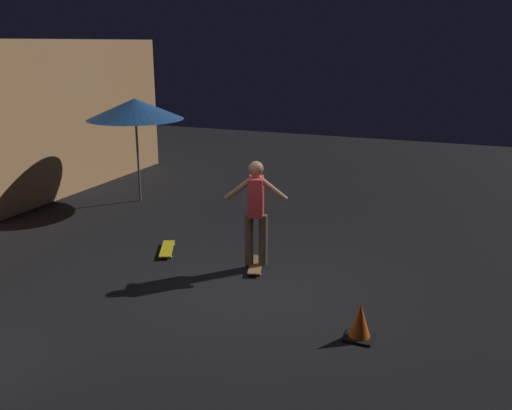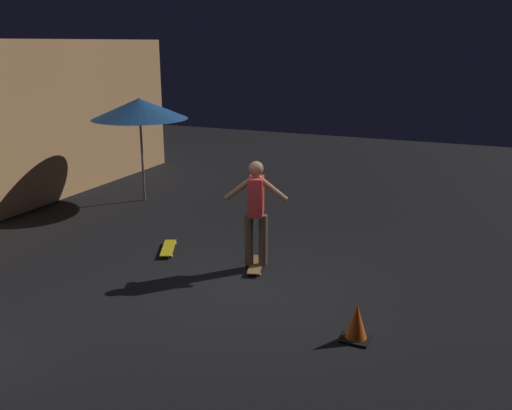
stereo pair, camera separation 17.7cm
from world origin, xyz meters
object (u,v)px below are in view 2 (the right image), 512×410
Objects in this scene: skater at (256,206)px; traffic_cone at (356,323)px; patio_umbrella at (139,109)px; skateboard_ridden at (256,265)px; skateboard_spare at (168,248)px.

skater is 2.65m from traffic_cone.
patio_umbrella is 2.86× the size of skateboard_ridden.
skater is at bearing -124.12° from patio_umbrella.
skater is at bearing 180.00° from skateboard_ridden.
skater reaches higher than skateboard_spare.
skater reaches higher than skateboard_ridden.
skateboard_ridden and skateboard_spare have the same top height.
skateboard_ridden is at bearing -124.12° from patio_umbrella.
patio_umbrella reaches higher than traffic_cone.
patio_umbrella is at bearing 54.52° from traffic_cone.
patio_umbrella is 7.47m from traffic_cone.
patio_umbrella is 2.91× the size of skateboard_spare.
skater reaches higher than traffic_cone.
skater is (-0.00, 0.00, 0.98)m from skateboard_ridden.
skateboard_ridden is 2.52m from traffic_cone.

